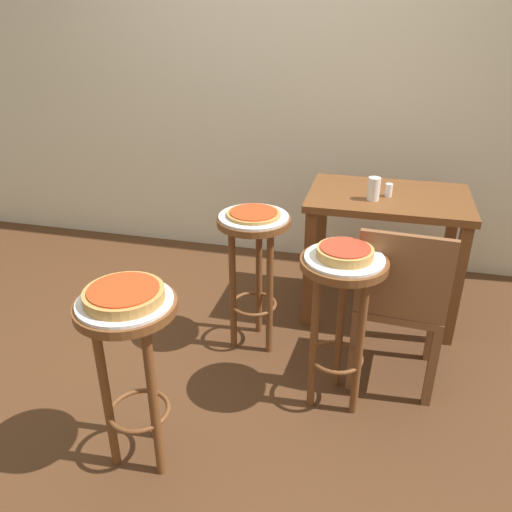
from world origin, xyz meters
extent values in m
plane|color=#4C2D19|center=(0.00, 0.00, 0.00)|extent=(6.00, 6.00, 0.00)
cube|color=beige|center=(0.00, 1.65, 1.50)|extent=(6.00, 0.10, 3.00)
cylinder|color=brown|center=(-0.15, -0.49, 0.73)|extent=(0.37, 0.37, 0.03)
cylinder|color=brown|center=(-0.15, -0.37, 0.36)|extent=(0.04, 0.04, 0.72)
cylinder|color=brown|center=(-0.25, -0.54, 0.36)|extent=(0.04, 0.04, 0.72)
cylinder|color=brown|center=(-0.05, -0.54, 0.36)|extent=(0.04, 0.04, 0.72)
torus|color=brown|center=(-0.15, -0.49, 0.25)|extent=(0.25, 0.25, 0.02)
cylinder|color=silver|center=(-0.15, -0.49, 0.76)|extent=(0.35, 0.35, 0.01)
cylinder|color=#B78442|center=(-0.15, -0.49, 0.78)|extent=(0.29, 0.29, 0.04)
cylinder|color=red|center=(-0.15, -0.49, 0.81)|extent=(0.25, 0.25, 0.01)
cylinder|color=brown|center=(0.58, 0.05, 0.73)|extent=(0.37, 0.37, 0.03)
cylinder|color=brown|center=(0.58, 0.17, 0.36)|extent=(0.04, 0.04, 0.72)
cylinder|color=brown|center=(0.48, -0.01, 0.36)|extent=(0.04, 0.04, 0.72)
cylinder|color=brown|center=(0.68, -0.01, 0.36)|extent=(0.04, 0.04, 0.72)
torus|color=brown|center=(0.58, 0.05, 0.25)|extent=(0.25, 0.25, 0.02)
cylinder|color=silver|center=(0.58, 0.05, 0.76)|extent=(0.34, 0.34, 0.01)
cylinder|color=tan|center=(0.58, 0.05, 0.78)|extent=(0.24, 0.24, 0.04)
cylinder|color=#B23823|center=(0.58, 0.05, 0.81)|extent=(0.21, 0.21, 0.01)
cylinder|color=brown|center=(0.09, 0.41, 0.73)|extent=(0.37, 0.37, 0.03)
cylinder|color=brown|center=(0.09, 0.52, 0.36)|extent=(0.04, 0.04, 0.72)
cylinder|color=brown|center=(-0.01, 0.35, 0.36)|extent=(0.04, 0.04, 0.72)
cylinder|color=brown|center=(0.19, 0.35, 0.36)|extent=(0.04, 0.04, 0.72)
torus|color=brown|center=(0.09, 0.41, 0.25)|extent=(0.25, 0.25, 0.02)
cylinder|color=silver|center=(0.09, 0.41, 0.76)|extent=(0.35, 0.35, 0.01)
cylinder|color=#B78442|center=(0.09, 0.41, 0.77)|extent=(0.27, 0.27, 0.01)
cylinder|color=red|center=(0.09, 0.41, 0.78)|extent=(0.24, 0.24, 0.01)
cube|color=brown|center=(0.74, 0.93, 0.73)|extent=(0.89, 0.61, 0.04)
cube|color=brown|center=(0.35, 0.67, 0.36)|extent=(0.06, 0.06, 0.71)
cube|color=brown|center=(1.14, 0.67, 0.36)|extent=(0.06, 0.06, 0.71)
cube|color=brown|center=(0.35, 1.18, 0.36)|extent=(0.06, 0.06, 0.71)
cube|color=brown|center=(1.14, 1.18, 0.36)|extent=(0.06, 0.06, 0.71)
cylinder|color=silver|center=(0.66, 0.82, 0.82)|extent=(0.07, 0.07, 0.12)
cylinder|color=white|center=(0.74, 0.90, 0.79)|extent=(0.04, 0.04, 0.07)
cube|color=brown|center=(0.84, 0.32, 0.43)|extent=(0.43, 0.43, 0.04)
cube|color=brown|center=(0.83, 0.14, 0.65)|extent=(0.40, 0.06, 0.40)
cube|color=brown|center=(1.03, 0.49, 0.21)|extent=(0.04, 0.04, 0.42)
cube|color=brown|center=(0.67, 0.52, 0.21)|extent=(0.04, 0.04, 0.42)
cube|color=brown|center=(1.01, 0.13, 0.21)|extent=(0.04, 0.04, 0.42)
cube|color=brown|center=(0.65, 0.16, 0.21)|extent=(0.04, 0.04, 0.42)
camera|label=1|loc=(0.68, -1.88, 1.70)|focal=35.86mm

